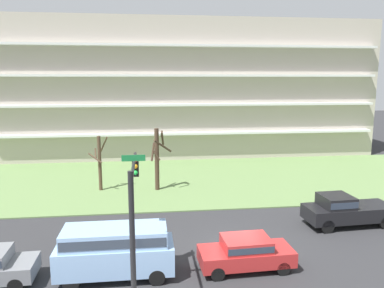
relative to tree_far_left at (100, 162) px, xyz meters
The scene contains 9 objects.
ground 14.37m from the tree_far_left, 54.48° to the right, with size 160.00×160.00×0.00m, color #2D2D30.
grass_lawn_strip 8.91m from the tree_far_left, 16.70° to the left, with size 80.00×16.00×0.08m, color #66844C.
apartment_building 19.09m from the tree_far_left, 63.33° to the left, with size 42.99×12.80×15.34m.
tree_far_left is the anchor object (origin of this frame).
tree_left 4.60m from the tree_far_left, ahead, with size 1.69×1.69×5.04m.
van_blue_near_left 13.76m from the tree_far_left, 80.40° to the right, with size 5.20×2.00×2.36m.
pickup_black_center_right 18.19m from the tree_far_left, 29.91° to the right, with size 5.50×2.30×1.95m.
sedan_red_near_right 15.95m from the tree_far_left, 58.45° to the right, with size 4.47×1.97×1.57m.
traffic_signal_mast 16.89m from the tree_far_left, 78.74° to the right, with size 0.90×4.90×6.08m.
Camera 1 is at (-4.38, -17.99, 8.91)m, focal length 34.95 mm.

